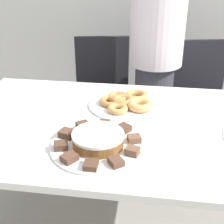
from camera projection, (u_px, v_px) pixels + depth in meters
The scene contains 23 objects.
table at pixel (115, 139), 1.44m from camera, with size 1.50×0.92×0.74m.
person_standing at pixel (156, 57), 2.03m from camera, with size 0.34×0.34×1.55m.
office_chair_left at pixel (103, 104), 2.32m from camera, with size 0.52×0.52×0.89m.
office_chair_right at pixel (200, 110), 2.23m from camera, with size 0.52×0.52×0.89m.
plate_cake at pixel (98, 146), 1.22m from camera, with size 0.38×0.38×0.01m.
plate_donuts at pixel (123, 105), 1.55m from camera, with size 0.34×0.34×0.01m.
frosted_cake at pixel (98, 139), 1.21m from camera, with size 0.20×0.20×0.05m.
lamington_0 at pixel (83, 126), 1.33m from camera, with size 0.08×0.08×0.03m.
lamington_1 at pixel (67, 134), 1.27m from camera, with size 0.07×0.07×0.03m.
lamington_2 at pixel (61, 146), 1.19m from camera, with size 0.06×0.06×0.03m.
lamington_3 at pixel (69, 158), 1.12m from camera, with size 0.07×0.07×0.02m.
lamington_4 at pixel (91, 165), 1.09m from camera, with size 0.05×0.06×0.02m.
lamington_5 at pixel (116, 162), 1.10m from camera, with size 0.07×0.07×0.02m.
lamington_6 at pixel (132, 151), 1.16m from camera, with size 0.06×0.06×0.03m.
lamington_7 at pixel (134, 139), 1.24m from camera, with size 0.06×0.06×0.03m.
lamington_8 at pixel (123, 129), 1.31m from camera, with size 0.07×0.08×0.03m.
lamington_9 at pixel (104, 124), 1.34m from camera, with size 0.04×0.05×0.03m.
donut_0 at pixel (123, 101), 1.54m from camera, with size 0.12×0.12×0.04m.
donut_1 at pixel (112, 101), 1.55m from camera, with size 0.12×0.12×0.03m.
donut_2 at pixel (118, 109), 1.47m from camera, with size 0.10×0.10×0.03m.
donut_3 at pixel (140, 105), 1.50m from camera, with size 0.13×0.13×0.04m.
donut_4 at pixel (136, 96), 1.61m from camera, with size 0.12×0.12×0.03m.
donut_5 at pixel (118, 97), 1.59m from camera, with size 0.11×0.11×0.03m.
Camera 1 is at (0.16, -1.22, 1.41)m, focal length 50.00 mm.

